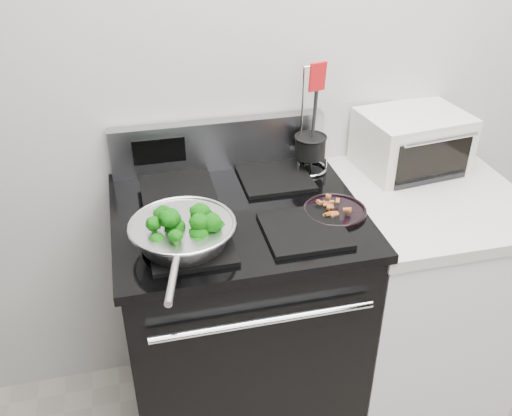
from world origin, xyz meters
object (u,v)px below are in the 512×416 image
object	(u,v)px
utensil_holder	(310,152)
skillet	(183,232)
bacon_plate	(335,208)
toaster_oven	(412,141)
gas_range	(239,318)

from	to	relation	value
utensil_holder	skillet	bearing A→B (deg)	-157.57
bacon_plate	toaster_oven	distance (m)	0.49
skillet	bacon_plate	distance (m)	0.49
bacon_plate	toaster_oven	world-z (taller)	toaster_oven
gas_range	bacon_plate	xyz separation A→B (m)	(0.30, -0.09, 0.48)
bacon_plate	utensil_holder	size ratio (longest dim) A/B	0.50
gas_range	toaster_oven	bearing A→B (deg)	15.66
gas_range	toaster_oven	world-z (taller)	same
toaster_oven	bacon_plate	bearing A→B (deg)	-151.24
gas_range	utensil_holder	distance (m)	0.65
utensil_holder	bacon_plate	bearing A→B (deg)	-105.98
skillet	toaster_oven	world-z (taller)	toaster_oven
skillet	bacon_plate	size ratio (longest dim) A/B	2.41
gas_range	utensil_holder	xyz separation A→B (m)	(0.31, 0.20, 0.53)
gas_range	toaster_oven	xyz separation A→B (m)	(0.69, 0.19, 0.54)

